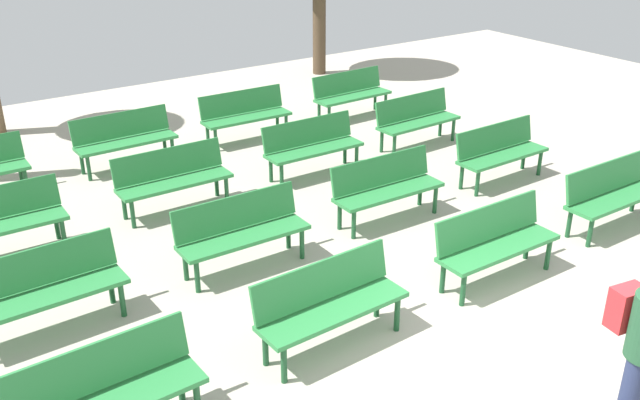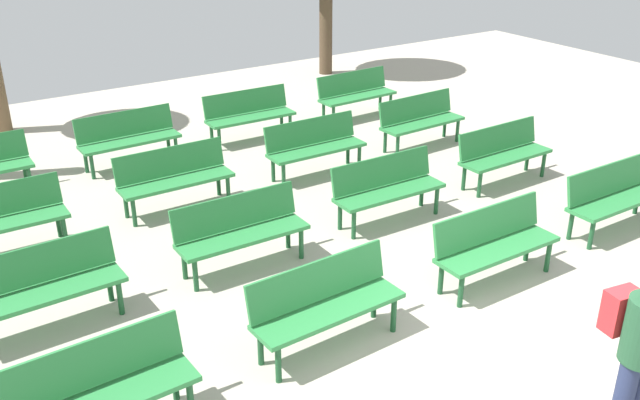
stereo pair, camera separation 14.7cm
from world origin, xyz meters
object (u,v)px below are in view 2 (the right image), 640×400
Objects in this scene: bench_r0_c0 at (97,389)px; bench_r1_c3 at (503,151)px; bench_r0_c3 at (614,194)px; bench_r1_c2 at (387,186)px; bench_r2_c1 at (174,175)px; bench_r0_c1 at (325,301)px; bench_r3_c2 at (249,112)px; visitor_with_backpack at (638,348)px; bench_r0_c2 at (494,241)px; bench_r3_c1 at (128,136)px; bench_r1_c0 at (42,284)px; bench_r3_c3 at (356,92)px; bench_r2_c3 at (420,118)px; bench_r1_c1 at (240,228)px; bench_r2_c2 at (314,144)px.

bench_r1_c3 is (6.84, 2.06, 0.00)m from bench_r0_c0.
bench_r0_c3 is 1.00× the size of bench_r1_c2.
bench_r0_c1 is at bearing -89.99° from bench_r2_c1.
bench_r3_c2 is (4.51, 5.88, 0.00)m from bench_r0_c0.
bench_r1_c3 is at bearing 14.49° from bench_r0_c0.
visitor_with_backpack is (3.59, -2.40, 0.43)m from bench_r0_c0.
bench_r0_c2 is 6.23m from bench_r3_c1.
bench_r2_c1 is at bearing 140.67° from bench_r1_c2.
bench_r2_c1 is 2.98m from bench_r3_c2.
bench_r1_c0 is 4.52m from bench_r1_c2.
bench_r0_c0 is at bearing -92.72° from bench_r1_c0.
bench_r1_c3 is 0.97× the size of visitor_with_backpack.
bench_r0_c2 is (4.59, 0.05, 0.00)m from bench_r0_c0.
bench_r3_c3 is at bearing 38.48° from bench_r0_c0.
bench_r1_c1 is at bearing -157.91° from bench_r2_c3.
bench_r0_c1 is 1.00× the size of bench_r3_c3.
bench_r0_c1 is 6.22m from bench_r3_c2.
bench_r0_c2 is at bearing -139.35° from bench_r1_c3.
bench_r1_c0 is 1.00× the size of bench_r3_c3.
bench_r2_c1 is at bearing -158.35° from bench_r3_c3.
bench_r1_c2 is at bearing 141.68° from bench_r0_c3.
bench_r0_c2 is 1.00× the size of bench_r2_c1.
bench_r2_c1 is (0.00, 3.82, 0.00)m from bench_r0_c1.
visitor_with_backpack is (-3.24, -6.36, 0.43)m from bench_r2_c3.
bench_r0_c1 is at bearing -91.39° from bench_r3_c1.
visitor_with_backpack reaches higher than bench_r3_c2.
bench_r2_c3 is 1.00× the size of bench_r3_c1.
bench_r1_c0 is at bearing -165.41° from bench_r2_c3.
bench_r2_c2 is (2.33, 3.81, 0.00)m from bench_r0_c1.
bench_r3_c3 is (4.56, 2.00, 0.00)m from bench_r2_c1.
bench_r2_c3 is 7.15m from visitor_with_backpack.
bench_r3_c1 is at bearing 90.35° from bench_r1_c1.
bench_r3_c1 is (-2.24, 3.87, 0.00)m from bench_r1_c2.
bench_r0_c3 is at bearing -37.49° from bench_r1_c2.
bench_r1_c0 is at bearing 138.51° from bench_r0_c1.
bench_r0_c2 and bench_r3_c3 have the same top height.
bench_r2_c2 is 6.37m from visitor_with_backpack.
bench_r2_c3 is at bearing 38.50° from bench_r0_c1.
bench_r0_c1 and bench_r3_c3 have the same top height.
bench_r2_c1 and bench_r3_c2 have the same top height.
bench_r1_c2 and bench_r2_c3 have the same top height.
bench_r0_c0 is 1.01× the size of bench_r2_c2.
visitor_with_backpack is at bearing -101.44° from bench_r1_c2.
bench_r1_c1 is (-4.58, 1.80, 0.00)m from bench_r0_c3.
bench_r0_c1 is 4.97m from bench_r1_c3.
bench_r2_c2 is at bearing -0.14° from bench_r2_c1.
bench_r3_c2 is (2.23, 5.81, 0.00)m from bench_r0_c1.
bench_r3_c2 is at bearing 138.41° from bench_r2_c3.
bench_r2_c3 and bench_r3_c1 have the same top height.
bench_r3_c3 is at bearing 68.95° from bench_r0_c2.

